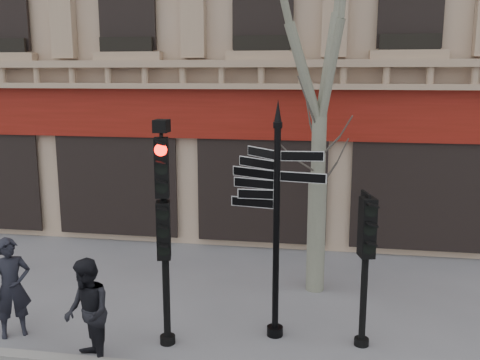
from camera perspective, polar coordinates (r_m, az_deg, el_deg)
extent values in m
plane|color=slate|center=(9.98, -1.46, -16.20)|extent=(80.00, 80.00, 0.00)
cube|color=#68140A|center=(13.72, 2.37, 7.06)|extent=(28.00, 0.25, 1.30)
cube|color=tan|center=(13.45, 2.28, 11.11)|extent=(28.00, 0.35, 0.74)
cylinder|color=black|center=(9.29, 3.89, -5.95)|extent=(0.11, 0.11, 3.72)
cylinder|color=black|center=(9.96, 3.74, -15.76)|extent=(0.29, 0.29, 0.17)
cone|color=black|center=(8.89, 4.07, 7.40)|extent=(0.12, 0.12, 0.37)
cylinder|color=black|center=(9.10, -8.01, -6.90)|extent=(0.12, 0.12, 3.57)
cylinder|color=black|center=(9.77, -7.73, -16.50)|extent=(0.27, 0.27, 0.14)
cube|color=black|center=(9.02, -8.06, -5.21)|extent=(0.49, 0.41, 0.97)
cube|color=black|center=(8.78, -8.25, 1.38)|extent=(0.49, 0.41, 0.97)
sphere|color=#FF0C05|center=(8.74, -8.30, 3.06)|extent=(0.20, 0.20, 0.20)
cube|color=black|center=(8.69, -8.37, 5.72)|extent=(0.29, 0.33, 0.20)
cylinder|color=black|center=(9.35, 13.16, -9.65)|extent=(0.13, 0.13, 2.63)
cylinder|color=black|center=(9.86, 12.83, -16.40)|extent=(0.27, 0.27, 0.15)
cube|color=black|center=(9.10, 13.39, -4.85)|extent=(0.50, 0.41, 1.00)
cylinder|color=gray|center=(11.57, 8.12, -6.06)|extent=(0.39, 0.39, 2.36)
cylinder|color=gray|center=(11.16, 8.38, 2.92)|extent=(0.30, 0.30, 1.50)
imported|color=black|center=(10.42, -23.20, -10.50)|extent=(0.78, 0.75, 1.80)
imported|color=black|center=(9.07, -15.99, -13.46)|extent=(1.05, 1.08, 1.76)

